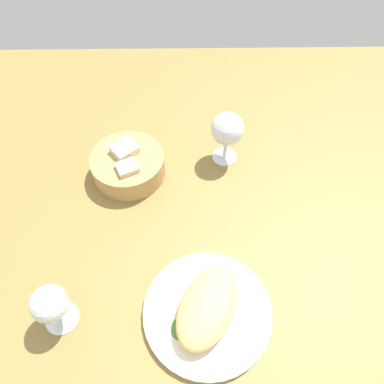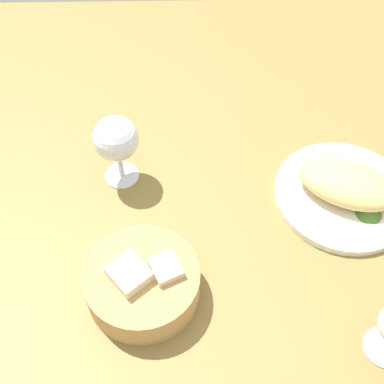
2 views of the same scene
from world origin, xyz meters
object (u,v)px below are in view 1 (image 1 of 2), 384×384
at_px(bread_basket, 128,165).
at_px(wine_glass_near, 227,130).
at_px(wine_glass_far, 50,305).
at_px(plate, 207,312).

relative_size(bread_basket, wine_glass_near, 1.26).
bearing_deg(wine_glass_far, wine_glass_near, -39.69).
xyz_separation_m(bread_basket, wine_glass_far, (-0.35, 0.10, 0.04)).
xyz_separation_m(plate, bread_basket, (0.34, 0.17, 0.02)).
bearing_deg(plate, bread_basket, 27.02).
distance_m(bread_basket, wine_glass_near, 0.25).
bearing_deg(wine_glass_near, bread_basket, 101.74).
bearing_deg(bread_basket, wine_glass_near, -78.26).
bearing_deg(plate, wine_glass_near, -8.54).
distance_m(plate, wine_glass_near, 0.41).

